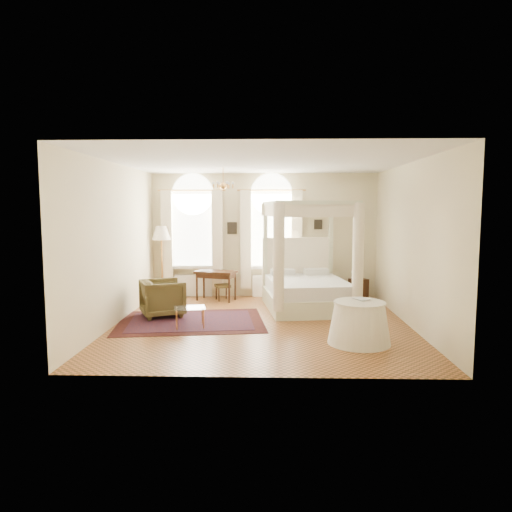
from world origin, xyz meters
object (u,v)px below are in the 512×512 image
(nightstand, at_px, (358,290))
(stool, at_px, (223,287))
(canopy_bed, at_px, (307,285))
(side_table, at_px, (359,323))
(writing_desk, at_px, (216,275))
(armchair, at_px, (163,298))
(floor_lamp, at_px, (161,237))
(coffee_table, at_px, (190,309))

(nightstand, height_order, stool, nightstand)
(canopy_bed, bearing_deg, nightstand, 36.19)
(side_table, bearing_deg, canopy_bed, 104.13)
(stool, bearing_deg, writing_desk, -170.86)
(nightstand, distance_m, side_table, 3.86)
(armchair, distance_m, floor_lamp, 2.48)
(stool, height_order, side_table, side_table)
(writing_desk, distance_m, armchair, 2.05)
(writing_desk, distance_m, side_table, 4.76)
(side_table, bearing_deg, coffee_table, 162.91)
(armchair, bearing_deg, nightstand, -92.66)
(coffee_table, height_order, floor_lamp, floor_lamp)
(writing_desk, bearing_deg, canopy_bed, -22.54)
(stool, bearing_deg, nightstand, 0.94)
(armchair, bearing_deg, canopy_bed, -100.03)
(writing_desk, relative_size, floor_lamp, 0.60)
(nightstand, relative_size, side_table, 0.52)
(writing_desk, relative_size, stool, 2.46)
(writing_desk, bearing_deg, floor_lamp, 168.19)
(stool, relative_size, side_table, 0.42)
(writing_desk, distance_m, stool, 0.36)
(stool, bearing_deg, side_table, -53.07)
(writing_desk, bearing_deg, side_table, -51.28)
(canopy_bed, xyz_separation_m, stool, (-2.11, 0.97, -0.23))
(writing_desk, relative_size, armchair, 1.27)
(canopy_bed, relative_size, coffee_table, 3.77)
(armchair, distance_m, coffee_table, 1.22)
(nightstand, height_order, coffee_table, nightstand)
(coffee_table, bearing_deg, writing_desk, 85.67)
(nightstand, distance_m, armchair, 5.02)
(canopy_bed, distance_m, coffee_table, 3.06)
(canopy_bed, height_order, nightstand, canopy_bed)
(floor_lamp, bearing_deg, coffee_table, -67.33)
(nightstand, bearing_deg, canopy_bed, -143.81)
(canopy_bed, height_order, writing_desk, canopy_bed)
(nightstand, bearing_deg, stool, -179.06)
(canopy_bed, bearing_deg, coffee_table, -144.29)
(writing_desk, bearing_deg, coffee_table, -94.33)
(canopy_bed, bearing_deg, floor_lamp, 161.53)
(stool, distance_m, armchair, 2.14)
(stool, height_order, floor_lamp, floor_lamp)
(canopy_bed, bearing_deg, armchair, -165.48)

